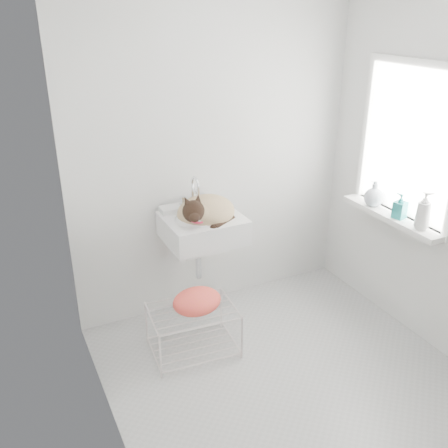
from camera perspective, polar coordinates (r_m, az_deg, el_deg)
name	(u,v)px	position (r m, az deg, el deg)	size (l,w,h in m)	color
floor	(280,368)	(3.48, 6.35, -15.98)	(2.20, 2.00, 0.02)	#AEAEAE
back_wall	(215,148)	(3.68, -1.06, 8.60)	(2.20, 0.02, 2.50)	silver
right_wall	(433,166)	(3.55, 22.67, 6.16)	(0.02, 2.00, 2.50)	silver
left_wall	(94,226)	(2.45, -14.63, -0.21)	(0.02, 2.00, 2.50)	silver
window_glass	(410,144)	(3.64, 20.47, 8.57)	(0.01, 0.80, 1.00)	white
window_frame	(409,144)	(3.63, 20.30, 8.55)	(0.04, 0.90, 1.10)	white
windowsill	(391,216)	(3.75, 18.53, 0.82)	(0.16, 0.88, 0.04)	white
sink	(203,217)	(3.50, -2.45, 0.84)	(0.54, 0.47, 0.22)	white
faucet	(192,190)	(3.60, -3.64, 3.90)	(0.20, 0.14, 0.20)	silver
cat	(205,212)	(3.48, -2.16, 1.38)	(0.49, 0.44, 0.28)	tan
wire_rack	(193,332)	(3.52, -3.52, -12.22)	(0.56, 0.39, 0.34)	beige
towel	(197,306)	(3.38, -3.08, -9.37)	(0.34, 0.24, 0.14)	orange
bottle_a	(420,229)	(3.56, 21.48, -0.50)	(0.08, 0.08, 0.22)	white
bottle_b	(398,218)	(3.68, 19.25, 0.66)	(0.08, 0.08, 0.18)	teal
bottle_c	(373,205)	(3.86, 16.58, 2.06)	(0.14, 0.14, 0.19)	silver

